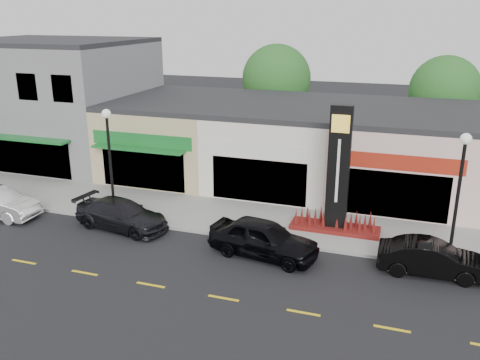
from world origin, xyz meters
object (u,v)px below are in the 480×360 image
at_px(lamp_west_near, 110,152).
at_px(car_black_sedan, 264,238).
at_px(car_dark_sedan, 122,215).
at_px(pylon_sign, 337,188).
at_px(car_black_conv, 432,259).
at_px(lamp_east_near, 459,186).

relative_size(lamp_west_near, car_black_sedan, 1.14).
xyz_separation_m(car_dark_sedan, car_black_sedan, (7.36, -0.65, 0.12)).
relative_size(pylon_sign, car_black_sedan, 1.25).
relative_size(car_dark_sedan, car_black_conv, 1.14).
bearing_deg(pylon_sign, car_black_conv, -33.54).
bearing_deg(car_black_conv, car_black_sedan, 93.41).
bearing_deg(lamp_west_near, car_black_conv, -4.26).
xyz_separation_m(lamp_west_near, car_black_sedan, (8.43, -1.70, -2.66)).
bearing_deg(lamp_east_near, car_black_sedan, -167.34).
distance_m(car_dark_sedan, car_black_sedan, 7.39).
distance_m(lamp_east_near, car_black_sedan, 8.20).
height_order(pylon_sign, car_dark_sedan, pylon_sign).
xyz_separation_m(lamp_west_near, car_dark_sedan, (1.08, -1.05, -2.78)).
distance_m(lamp_east_near, car_black_conv, 3.09).
height_order(car_dark_sedan, car_black_sedan, car_black_sedan).
distance_m(car_black_sedan, car_black_conv, 6.87).
distance_m(pylon_sign, car_black_sedan, 4.50).
bearing_deg(car_dark_sedan, lamp_west_near, 54.47).
height_order(lamp_west_near, lamp_east_near, same).
relative_size(lamp_west_near, car_black_conv, 1.29).
bearing_deg(car_black_sedan, car_black_conv, -75.75).
bearing_deg(car_black_sedan, car_dark_sedan, 94.51).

